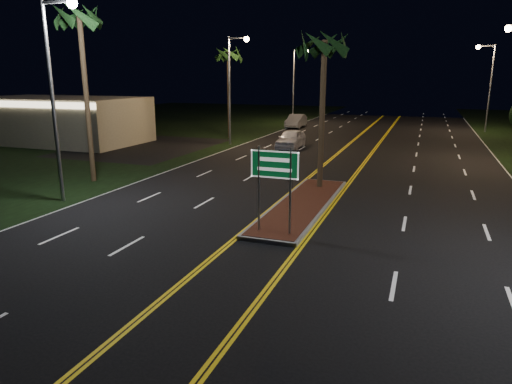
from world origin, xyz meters
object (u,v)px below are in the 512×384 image
at_px(streetlight_right_far, 487,78).
at_px(palm_left_far, 228,55).
at_px(commercial_building, 59,120).
at_px(streetlight_left_mid, 233,78).
at_px(highway_sign, 275,173).
at_px(streetlight_left_near, 57,79).
at_px(median_island, 303,205).
at_px(streetlight_left_far, 296,78).
at_px(car_near, 291,137).
at_px(palm_median, 325,45).
at_px(car_far, 296,120).
at_px(palm_left_near, 79,19).

xyz_separation_m(streetlight_right_far, palm_left_far, (-23.41, -14.00, 2.09)).
height_order(commercial_building, streetlight_left_mid, streetlight_left_mid).
bearing_deg(commercial_building, highway_sign, -33.48).
height_order(streetlight_left_near, streetlight_right_far, same).
relative_size(highway_sign, streetlight_left_near, 0.36).
relative_size(highway_sign, streetlight_right_far, 0.36).
distance_m(commercial_building, palm_left_far, 16.47).
xyz_separation_m(highway_sign, streetlight_right_far, (10.61, 39.20, 3.25)).
height_order(median_island, streetlight_left_near, streetlight_left_near).
relative_size(streetlight_left_near, streetlight_left_far, 1.00).
bearing_deg(car_near, palm_median, -69.82).
relative_size(commercial_building, car_far, 2.81).
distance_m(car_near, car_far, 16.01).
bearing_deg(streetlight_left_mid, streetlight_left_near, -90.00).
distance_m(median_island, streetlight_right_far, 37.00).
relative_size(streetlight_right_far, car_near, 1.66).
distance_m(streetlight_left_near, streetlight_left_far, 40.00).
xyz_separation_m(commercial_building, streetlight_left_near, (15.39, -15.99, 3.65)).
height_order(streetlight_left_near, palm_left_far, streetlight_left_near).
bearing_deg(car_far, palm_median, -73.48).
distance_m(commercial_building, streetlight_left_near, 22.49).
distance_m(streetlight_left_near, car_near, 20.93).
relative_size(streetlight_left_far, car_near, 1.66).
xyz_separation_m(streetlight_left_mid, streetlight_left_far, (0.00, 20.00, 0.00)).
xyz_separation_m(median_island, streetlight_left_mid, (-10.61, 17.00, 5.57)).
bearing_deg(car_near, streetlight_left_mid, 174.66).
bearing_deg(commercial_building, car_far, 48.96).
bearing_deg(palm_left_near, median_island, -4.57).
relative_size(streetlight_right_far, palm_median, 1.08).
bearing_deg(palm_left_far, car_far, 72.45).
xyz_separation_m(highway_sign, streetlight_left_near, (-10.61, 1.20, 3.25)).
xyz_separation_m(highway_sign, palm_left_near, (-12.50, 5.20, 6.28)).
xyz_separation_m(streetlight_left_mid, car_far, (1.37, 15.24, -4.77)).
relative_size(streetlight_left_far, palm_left_far, 1.02).
distance_m(palm_left_near, car_near, 18.91).
relative_size(commercial_building, streetlight_left_mid, 1.67).
xyz_separation_m(commercial_building, car_near, (20.61, 3.71, -1.10)).
bearing_deg(streetlight_left_far, highway_sign, -75.56).
xyz_separation_m(palm_median, car_far, (-9.25, 28.74, -6.39)).
bearing_deg(car_near, streetlight_left_far, 102.39).
relative_size(commercial_building, palm_left_near, 1.53).
distance_m(highway_sign, car_near, 21.64).
height_order(streetlight_left_mid, palm_median, streetlight_left_mid).
xyz_separation_m(median_island, palm_median, (0.00, 3.50, 7.19)).
height_order(car_near, car_far, car_near).
height_order(streetlight_right_far, palm_left_far, streetlight_right_far).
xyz_separation_m(highway_sign, car_near, (-5.39, 20.90, -1.50)).
bearing_deg(highway_sign, palm_left_near, 157.40).
height_order(streetlight_left_near, palm_median, streetlight_left_near).
height_order(median_island, palm_left_near, palm_left_near).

